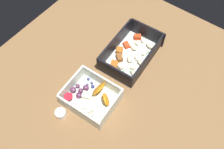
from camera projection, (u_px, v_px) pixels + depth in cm
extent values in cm
cube|color=brown|center=(116.00, 75.00, 80.20)|extent=(80.00, 80.00, 2.00)
cube|color=white|center=(131.00, 57.00, 82.47)|extent=(21.89, 14.54, 0.60)
cube|color=black|center=(114.00, 73.00, 75.17)|extent=(1.35, 13.39, 6.17)
cube|color=black|center=(146.00, 32.00, 83.98)|extent=(1.35, 13.39, 6.17)
cube|color=black|center=(115.00, 43.00, 81.38)|extent=(19.97, 1.72, 6.17)
cube|color=black|center=(148.00, 60.00, 77.76)|extent=(19.97, 1.72, 6.17)
ellipsoid|color=beige|center=(122.00, 67.00, 78.96)|extent=(1.96, 2.72, 1.32)
ellipsoid|color=beige|center=(144.00, 40.00, 84.88)|extent=(2.65, 2.16, 1.15)
ellipsoid|color=beige|center=(134.00, 47.00, 83.03)|extent=(2.38, 3.07, 1.40)
ellipsoid|color=beige|center=(138.00, 57.00, 81.00)|extent=(3.02, 2.52, 1.29)
ellipsoid|color=beige|center=(130.00, 59.00, 80.51)|extent=(3.64, 3.38, 1.49)
ellipsoid|color=beige|center=(150.00, 45.00, 83.47)|extent=(3.14, 3.56, 1.47)
ellipsoid|color=beige|center=(133.00, 67.00, 79.06)|extent=(2.59, 2.67, 1.10)
ellipsoid|color=beige|center=(134.00, 73.00, 77.71)|extent=(2.79, 3.12, 1.29)
ellipsoid|color=beige|center=(141.00, 62.00, 79.74)|extent=(2.05, 2.89, 1.43)
ellipsoid|color=beige|center=(144.00, 53.00, 82.07)|extent=(2.18, 1.66, 1.01)
ellipsoid|color=beige|center=(117.00, 71.00, 78.13)|extent=(2.07, 2.61, 1.16)
ellipsoid|color=beige|center=(137.00, 43.00, 84.41)|extent=(1.98, 2.35, 1.01)
cube|color=red|center=(126.00, 45.00, 84.02)|extent=(2.85, 3.11, 1.24)
cube|color=#AD5B1E|center=(114.00, 65.00, 79.85)|extent=(4.11, 3.49, 1.02)
cube|color=#AD5B1E|center=(120.00, 51.00, 82.48)|extent=(3.19, 3.12, 1.72)
cube|color=red|center=(137.00, 37.00, 85.57)|extent=(2.90, 3.02, 1.75)
cube|color=brown|center=(119.00, 58.00, 80.91)|extent=(3.24, 3.43, 1.80)
cube|color=#387A33|center=(148.00, 52.00, 83.11)|extent=(0.60, 0.40, 0.20)
cube|color=#387A33|center=(138.00, 49.00, 83.84)|extent=(0.60, 0.40, 0.20)
cube|color=#387A33|center=(123.00, 71.00, 79.08)|extent=(0.60, 0.40, 0.20)
cube|color=#387A33|center=(131.00, 62.00, 80.93)|extent=(0.60, 0.40, 0.20)
cube|color=#387A33|center=(130.00, 72.00, 78.94)|extent=(0.60, 0.40, 0.20)
cube|color=#387A33|center=(146.00, 54.00, 82.74)|extent=(0.60, 0.40, 0.20)
cube|color=silver|center=(91.00, 99.00, 74.14)|extent=(13.78, 16.19, 0.60)
cube|color=silver|center=(78.00, 112.00, 69.21)|extent=(1.38, 15.57, 4.73)
cube|color=silver|center=(102.00, 81.00, 74.51)|extent=(1.38, 15.57, 4.73)
cube|color=silver|center=(71.00, 84.00, 74.00)|extent=(11.83, 1.19, 4.73)
cube|color=silver|center=(111.00, 109.00, 69.72)|extent=(11.83, 1.19, 4.73)
ellipsoid|color=orange|center=(106.00, 99.00, 71.35)|extent=(4.67, 4.77, 4.30)
ellipsoid|color=orange|center=(98.00, 88.00, 72.90)|extent=(5.17, 3.95, 5.10)
cube|color=#F4EACC|center=(87.00, 95.00, 73.57)|extent=(3.10, 3.50, 1.74)
cube|color=#F4EACC|center=(89.00, 108.00, 71.41)|extent=(3.01, 3.38, 1.67)
cube|color=#F4EACC|center=(80.00, 106.00, 71.83)|extent=(2.80, 3.18, 1.59)
cube|color=#F4EACC|center=(97.00, 117.00, 69.82)|extent=(3.96, 3.94, 1.92)
sphere|color=#562D4C|center=(81.00, 91.00, 74.47)|extent=(1.62, 1.62, 1.62)
sphere|color=#562D4C|center=(79.00, 95.00, 73.48)|extent=(1.93, 1.93, 1.93)
sphere|color=#562D4C|center=(78.00, 86.00, 75.44)|extent=(1.47, 1.47, 1.47)
sphere|color=#562D4C|center=(86.00, 88.00, 74.80)|extent=(2.00, 2.00, 2.00)
sphere|color=#562D4C|center=(73.00, 90.00, 74.43)|extent=(1.96, 1.96, 1.96)
cone|color=red|center=(69.00, 98.00, 72.90)|extent=(2.72, 2.72, 2.17)
sphere|color=navy|center=(93.00, 86.00, 75.50)|extent=(1.20, 1.20, 1.20)
sphere|color=navy|center=(88.00, 79.00, 76.99)|extent=(1.01, 1.01, 1.01)
sphere|color=navy|center=(92.00, 83.00, 76.31)|extent=(0.92, 0.92, 0.92)
sphere|color=navy|center=(87.00, 85.00, 75.95)|extent=(0.93, 0.93, 0.93)
cylinder|color=white|center=(61.00, 113.00, 70.93)|extent=(3.23, 3.23, 2.17)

